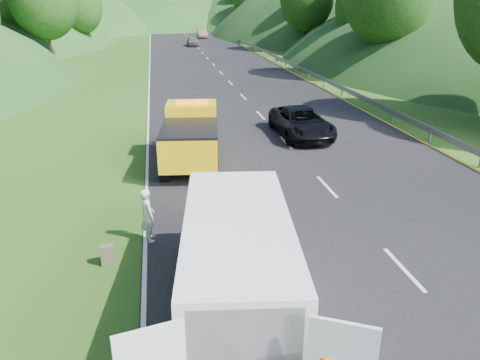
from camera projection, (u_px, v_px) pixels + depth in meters
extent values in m
plane|color=#38661E|center=(278.00, 244.00, 13.98)|extent=(320.00, 320.00, 0.00)
cube|color=black|center=(213.00, 65.00, 51.15)|extent=(14.00, 200.00, 0.02)
cube|color=gray|center=(255.00, 52.00, 63.81)|extent=(0.06, 140.00, 1.52)
cylinder|color=black|center=(173.00, 140.00, 22.38)|extent=(0.49, 1.07, 1.03)
cylinder|color=black|center=(214.00, 139.00, 22.47)|extent=(0.49, 1.07, 1.03)
cylinder|color=black|center=(165.00, 169.00, 18.54)|extent=(0.49, 1.07, 1.03)
cylinder|color=black|center=(214.00, 168.00, 18.64)|extent=(0.49, 1.07, 1.03)
cube|color=yellow|center=(192.00, 124.00, 21.25)|extent=(2.40, 1.91, 1.96)
cube|color=yellow|center=(190.00, 145.00, 19.19)|extent=(2.68, 3.76, 1.34)
cube|color=black|center=(189.00, 127.00, 18.93)|extent=(2.68, 3.76, 0.10)
cube|color=black|center=(194.00, 129.00, 22.61)|extent=(2.20, 1.48, 0.72)
cube|color=black|center=(194.00, 130.00, 23.26)|extent=(2.17, 0.47, 0.52)
cube|color=yellow|center=(193.00, 114.00, 22.70)|extent=(2.15, 1.06, 1.13)
cube|color=orange|center=(191.00, 102.00, 20.88)|extent=(1.46, 0.43, 0.16)
cube|color=black|center=(193.00, 113.00, 21.79)|extent=(1.95, 0.32, 0.93)
cylinder|color=black|center=(197.00, 257.00, 12.39)|extent=(0.44, 0.92, 0.88)
cylinder|color=black|center=(272.00, 255.00, 12.48)|extent=(0.44, 0.92, 0.88)
cylinder|color=black|center=(190.00, 359.00, 8.89)|extent=(0.44, 0.92, 0.88)
cylinder|color=black|center=(293.00, 356.00, 8.98)|extent=(0.44, 0.92, 0.88)
cube|color=white|center=(238.00, 261.00, 10.20)|extent=(2.99, 5.99, 2.05)
cube|color=white|center=(233.00, 218.00, 13.19)|extent=(2.32, 1.27, 1.11)
cube|color=black|center=(233.00, 193.00, 12.66)|extent=(2.08, 0.64, 0.92)
cube|color=black|center=(245.00, 353.00, 7.58)|extent=(1.88, 0.35, 1.77)
imported|color=white|center=(150.00, 240.00, 14.17)|extent=(0.62, 0.71, 1.65)
imported|color=tan|center=(207.00, 241.00, 14.13)|extent=(0.59, 0.51, 1.04)
cube|color=#5F5847|center=(107.00, 255.00, 12.80)|extent=(0.39, 0.26, 0.58)
imported|color=black|center=(301.00, 136.00, 24.79)|extent=(2.52, 5.36, 1.48)
imported|color=#535258|center=(193.00, 46.00, 70.78)|extent=(1.69, 4.21, 1.43)
imported|color=brown|center=(202.00, 38.00, 85.18)|extent=(1.60, 4.60, 1.51)
imported|color=#AD5670|center=(189.00, 32.00, 100.65)|extent=(2.16, 5.31, 1.54)
imported|color=#5D3864|center=(180.00, 27.00, 119.27)|extent=(1.69, 4.21, 1.43)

